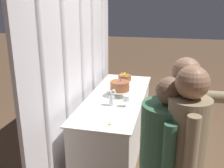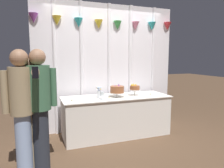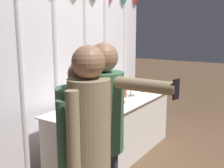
% 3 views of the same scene
% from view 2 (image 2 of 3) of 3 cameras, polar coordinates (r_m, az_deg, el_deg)
% --- Properties ---
extents(ground_plane, '(24.00, 24.00, 0.00)m').
position_cam_2_polar(ground_plane, '(4.10, 1.70, -14.36)').
color(ground_plane, brown).
extents(draped_curtain, '(3.02, 0.17, 2.61)m').
position_cam_2_polar(draped_curtain, '(4.38, -0.91, 5.62)').
color(draped_curtain, white).
rests_on(draped_curtain, ground_plane).
extents(cake_table, '(2.08, 0.74, 0.77)m').
position_cam_2_polar(cake_table, '(4.06, 1.19, -8.80)').
color(cake_table, white).
rests_on(cake_table, ground_plane).
extents(cake_display_nearleft, '(0.30, 0.30, 0.26)m').
position_cam_2_polar(cake_display_nearleft, '(3.91, 1.42, -1.63)').
color(cake_display_nearleft, silver).
rests_on(cake_display_nearleft, cake_table).
extents(cake_display_nearright, '(0.23, 0.23, 0.24)m').
position_cam_2_polar(cake_display_nearright, '(4.06, 6.30, -1.27)').
color(cake_display_nearright, silver).
rests_on(cake_display_nearright, cake_table).
extents(wine_glass, '(0.08, 0.08, 0.14)m').
position_cam_2_polar(wine_glass, '(3.66, -2.79, -2.74)').
color(wine_glass, silver).
rests_on(wine_glass, cake_table).
extents(flower_vase, '(0.08, 0.12, 0.21)m').
position_cam_2_polar(flower_vase, '(3.83, -3.64, -2.33)').
color(flower_vase, silver).
rests_on(flower_vase, cake_table).
extents(tealight_far_left, '(0.04, 0.04, 0.03)m').
position_cam_2_polar(tealight_far_left, '(3.63, -10.99, -4.47)').
color(tealight_far_left, beige).
rests_on(tealight_far_left, cake_table).
extents(tealight_near_left, '(0.04, 0.04, 0.04)m').
position_cam_2_polar(tealight_near_left, '(3.78, -0.77, -3.86)').
color(tealight_near_left, beige).
rests_on(tealight_near_left, cake_table).
extents(tealight_near_right, '(0.05, 0.05, 0.04)m').
position_cam_2_polar(tealight_near_right, '(4.24, 10.58, -2.74)').
color(tealight_near_right, beige).
rests_on(tealight_near_right, cake_table).
extents(guest_man_pink_jacket, '(0.46, 0.33, 1.63)m').
position_cam_2_polar(guest_man_pink_jacket, '(2.89, -19.40, -5.27)').
color(guest_man_pink_jacket, '#282D38').
rests_on(guest_man_pink_jacket, ground_plane).
extents(guest_man_dark_suit, '(0.54, 0.41, 1.51)m').
position_cam_2_polar(guest_man_dark_suit, '(3.02, -21.58, -6.75)').
color(guest_man_dark_suit, '#9E8966').
rests_on(guest_man_dark_suit, ground_plane).
extents(guest_girl_blue_dress, '(0.45, 0.68, 1.62)m').
position_cam_2_polar(guest_girl_blue_dress, '(2.85, -23.70, -5.36)').
color(guest_girl_blue_dress, '#93ADD6').
rests_on(guest_girl_blue_dress, ground_plane).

